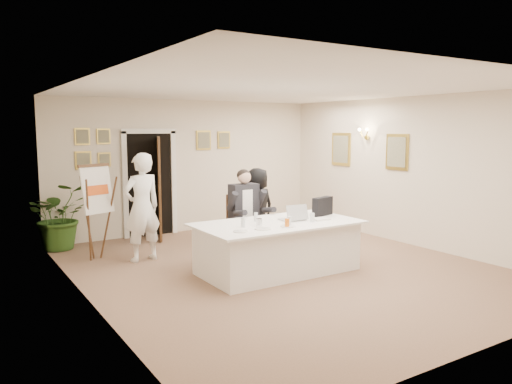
{
  "coord_description": "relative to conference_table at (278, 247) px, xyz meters",
  "views": [
    {
      "loc": [
        -4.48,
        -6.3,
        2.19
      ],
      "look_at": [
        -0.12,
        0.6,
        1.16
      ],
      "focal_mm": 35.0,
      "sensor_mm": 36.0,
      "label": 1
    }
  ],
  "objects": [
    {
      "name": "floor",
      "position": [
        0.2,
        0.14,
        -0.39
      ],
      "size": [
        7.0,
        7.0,
        0.0
      ],
      "primitive_type": "plane",
      "color": "brown",
      "rests_on": "ground"
    },
    {
      "name": "ceiling",
      "position": [
        0.2,
        0.14,
        2.41
      ],
      "size": [
        6.0,
        7.0,
        0.02
      ],
      "primitive_type": "cube",
      "color": "white",
      "rests_on": "wall_back"
    },
    {
      "name": "wall_back",
      "position": [
        0.2,
        3.64,
        1.01
      ],
      "size": [
        6.0,
        0.1,
        2.8
      ],
      "primitive_type": "cube",
      "color": "beige",
      "rests_on": "floor"
    },
    {
      "name": "wall_front",
      "position": [
        0.2,
        -3.36,
        1.01
      ],
      "size": [
        6.0,
        0.1,
        2.8
      ],
      "primitive_type": "cube",
      "color": "beige",
      "rests_on": "floor"
    },
    {
      "name": "wall_left",
      "position": [
        -2.8,
        0.14,
        1.01
      ],
      "size": [
        0.1,
        7.0,
        2.8
      ],
      "primitive_type": "cube",
      "color": "beige",
      "rests_on": "floor"
    },
    {
      "name": "wall_right",
      "position": [
        3.2,
        0.14,
        1.01
      ],
      "size": [
        0.1,
        7.0,
        2.8
      ],
      "primitive_type": "cube",
      "color": "beige",
      "rests_on": "floor"
    },
    {
      "name": "doorway",
      "position": [
        -0.69,
        3.46,
        0.65
      ],
      "size": [
        1.14,
        0.86,
        2.2
      ],
      "color": "black",
      "rests_on": "floor"
    },
    {
      "name": "pictures_back_wall",
      "position": [
        -0.6,
        3.61,
        1.46
      ],
      "size": [
        3.4,
        0.06,
        0.8
      ],
      "primitive_type": null,
      "color": "gold",
      "rests_on": "wall_back"
    },
    {
      "name": "pictures_right_wall",
      "position": [
        3.17,
        1.34,
        1.36
      ],
      "size": [
        0.06,
        2.2,
        0.8
      ],
      "primitive_type": null,
      "color": "gold",
      "rests_on": "wall_right"
    },
    {
      "name": "wall_sconce",
      "position": [
        3.1,
        1.34,
        1.71
      ],
      "size": [
        0.2,
        0.3,
        0.24
      ],
      "primitive_type": null,
      "color": "gold",
      "rests_on": "wall_right"
    },
    {
      "name": "conference_table",
      "position": [
        0.0,
        0.0,
        0.0
      ],
      "size": [
        2.52,
        1.35,
        0.78
      ],
      "color": "white",
      "rests_on": "floor"
    },
    {
      "name": "seated_man",
      "position": [
        0.06,
        1.07,
        0.37
      ],
      "size": [
        0.66,
        0.7,
        1.53
      ],
      "primitive_type": null,
      "rotation": [
        0.0,
        0.0,
        -0.0
      ],
      "color": "black",
      "rests_on": "floor"
    },
    {
      "name": "flip_chart",
      "position": [
        -2.19,
        2.18,
        0.34
      ],
      "size": [
        0.57,
        0.44,
        1.59
      ],
      "color": "#3C1E13",
      "rests_on": "floor"
    },
    {
      "name": "standing_man",
      "position": [
        -1.53,
        1.74,
        0.51
      ],
      "size": [
        0.72,
        0.54,
        1.81
      ],
      "primitive_type": "imported",
      "rotation": [
        0.0,
        0.0,
        3.31
      ],
      "color": "white",
      "rests_on": "floor"
    },
    {
      "name": "standing_woman",
      "position": [
        0.7,
        1.67,
        0.34
      ],
      "size": [
        0.75,
        0.52,
        1.47
      ],
      "primitive_type": "imported",
      "rotation": [
        0.0,
        0.0,
        3.22
      ],
      "color": "black",
      "rests_on": "floor"
    },
    {
      "name": "potted_palm",
      "position": [
        -2.53,
        3.34,
        0.22
      ],
      "size": [
        1.16,
        1.02,
        1.23
      ],
      "primitive_type": "imported",
      "rotation": [
        0.0,
        0.0,
        0.05
      ],
      "color": "#2B521B",
      "rests_on": "floor"
    },
    {
      "name": "laptop",
      "position": [
        0.3,
        0.04,
        0.52
      ],
      "size": [
        0.4,
        0.41,
        0.28
      ],
      "primitive_type": null,
      "rotation": [
        0.0,
        0.0,
        -0.06
      ],
      "color": "#B7BABC",
      "rests_on": "conference_table"
    },
    {
      "name": "laptop_bag",
      "position": [
        0.97,
        0.11,
        0.53
      ],
      "size": [
        0.45,
        0.24,
        0.3
      ],
      "primitive_type": "cube",
      "rotation": [
        0.0,
        0.0,
        0.29
      ],
      "color": "black",
      "rests_on": "conference_table"
    },
    {
      "name": "paper_stack",
      "position": [
        0.68,
        -0.19,
        0.4
      ],
      "size": [
        0.28,
        0.21,
        0.03
      ],
      "primitive_type": "cube",
      "rotation": [
        0.0,
        0.0,
        -0.05
      ],
      "color": "white",
      "rests_on": "conference_table"
    },
    {
      "name": "plate_left",
      "position": [
        -0.85,
        -0.31,
        0.39
      ],
      "size": [
        0.21,
        0.21,
        0.01
      ],
      "primitive_type": "cylinder",
      "rotation": [
        0.0,
        0.0,
        -0.05
      ],
      "color": "white",
      "rests_on": "conference_table"
    },
    {
      "name": "plate_mid",
      "position": [
        -0.49,
        -0.33,
        0.39
      ],
      "size": [
        0.24,
        0.24,
        0.01
      ],
      "primitive_type": "cylinder",
      "rotation": [
        0.0,
        0.0,
        -0.01
      ],
      "color": "white",
      "rests_on": "conference_table"
    },
    {
      "name": "plate_near",
      "position": [
        -0.07,
        -0.36,
        0.39
      ],
      "size": [
        0.27,
        0.27,
        0.01
      ],
      "primitive_type": "cylinder",
      "rotation": [
        0.0,
        0.0,
        -0.18
      ],
      "color": "white",
      "rests_on": "conference_table"
    },
    {
      "name": "glass_a",
      "position": [
        -0.64,
        -0.03,
        0.45
      ],
      "size": [
        0.07,
        0.07,
        0.14
      ],
      "primitive_type": "cylinder",
      "rotation": [
        0.0,
        0.0,
        -0.03
      ],
      "color": "silver",
      "rests_on": "conference_table"
    },
    {
      "name": "glass_b",
      "position": [
        -0.02,
        -0.31,
        0.45
      ],
      "size": [
        0.08,
        0.08,
        0.14
      ],
      "primitive_type": "cylinder",
      "rotation": [
        0.0,
        0.0,
        0.18
      ],
      "color": "silver",
      "rests_on": "conference_table"
    },
    {
      "name": "glass_c",
      "position": [
        0.47,
        -0.26,
        0.45
      ],
      "size": [
        0.08,
        0.08,
        0.14
      ],
      "primitive_type": "cylinder",
      "rotation": [
        0.0,
        0.0,
        0.19
      ],
      "color": "silver",
      "rests_on": "conference_table"
    },
    {
      "name": "glass_d",
      "position": [
        -0.25,
        0.24,
        0.45
      ],
      "size": [
        0.07,
        0.07,
        0.14
      ],
      "primitive_type": "cylinder",
      "rotation": [
        0.0,
        0.0,
        0.32
      ],
      "color": "silver",
      "rests_on": "conference_table"
    },
    {
      "name": "oj_glass",
      "position": [
        -0.12,
        -0.4,
        0.45
      ],
      "size": [
        0.07,
        0.07,
        0.13
      ],
      "primitive_type": "cylinder",
      "rotation": [
        0.0,
        0.0,
        0.13
      ],
      "color": "orange",
      "rests_on": "conference_table"
    },
    {
      "name": "steel_jug",
      "position": [
        -0.4,
        -0.09,
        0.44
      ],
      "size": [
        0.1,
        0.1,
        0.11
      ],
      "primitive_type": "cylinder",
      "rotation": [
        0.0,
        0.0,
        0.13
      ],
      "color": "silver",
      "rests_on": "conference_table"
    }
  ]
}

